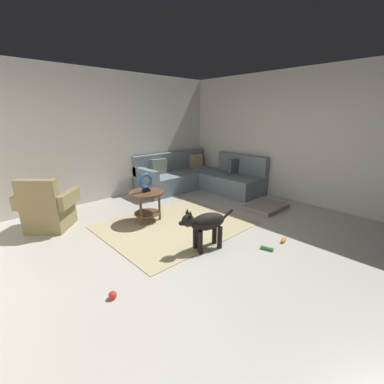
# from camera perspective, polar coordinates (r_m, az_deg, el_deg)

# --- Properties ---
(ground_plane) EXTENTS (6.00, 6.00, 0.10)m
(ground_plane) POSITION_cam_1_polar(r_m,az_deg,el_deg) (3.92, 1.22, -11.61)
(ground_plane) COLOR #B7B2A8
(wall_back) EXTENTS (6.00, 0.12, 2.70)m
(wall_back) POSITION_cam_1_polar(r_m,az_deg,el_deg) (5.94, -19.34, 11.34)
(wall_back) COLOR silver
(wall_back) RESTS_ON ground_plane
(wall_right) EXTENTS (0.12, 6.00, 2.70)m
(wall_right) POSITION_cam_1_polar(r_m,az_deg,el_deg) (5.91, 22.57, 10.99)
(wall_right) COLOR silver
(wall_right) RESTS_ON ground_plane
(area_rug) EXTENTS (2.30, 1.90, 0.01)m
(area_rug) POSITION_cam_1_polar(r_m,az_deg,el_deg) (4.45, -3.73, -7.22)
(area_rug) COLOR tan
(area_rug) RESTS_ON ground_plane
(sectional_couch) EXTENTS (2.20, 2.25, 0.88)m
(sectional_couch) POSITION_cam_1_polar(r_m,az_deg,el_deg) (6.46, 1.42, 3.10)
(sectional_couch) COLOR slate
(sectional_couch) RESTS_ON ground_plane
(armchair) EXTENTS (0.99, 0.98, 0.88)m
(armchair) POSITION_cam_1_polar(r_m,az_deg,el_deg) (4.80, -29.15, -3.52)
(armchair) COLOR olive
(armchair) RESTS_ON ground_plane
(side_table) EXTENTS (0.60, 0.60, 0.54)m
(side_table) POSITION_cam_1_polar(r_m,az_deg,el_deg) (4.54, -9.97, -1.42)
(side_table) COLOR brown
(side_table) RESTS_ON ground_plane
(torus_sculpture) EXTENTS (0.28, 0.08, 0.33)m
(torus_sculpture) POSITION_cam_1_polar(r_m,az_deg,el_deg) (4.45, -10.15, 2.18)
(torus_sculpture) COLOR black
(torus_sculpture) RESTS_ON side_table
(dog_bed_mat) EXTENTS (0.80, 0.60, 0.09)m
(dog_bed_mat) POSITION_cam_1_polar(r_m,az_deg,el_deg) (5.38, 15.92, -3.13)
(dog_bed_mat) COLOR gray
(dog_bed_mat) RESTS_ON ground_plane
(dog) EXTENTS (0.83, 0.36, 0.63)m
(dog) POSITION_cam_1_polar(r_m,az_deg,el_deg) (3.56, 2.89, -7.01)
(dog) COLOR black
(dog) RESTS_ON ground_plane
(dog_toy_ball) EXTENTS (0.08, 0.08, 0.08)m
(dog_toy_ball) POSITION_cam_1_polar(r_m,az_deg,el_deg) (2.95, -17.07, -20.84)
(dog_toy_ball) COLOR red
(dog_toy_ball) RESTS_ON ground_plane
(dog_toy_rope) EXTENTS (0.10, 0.18, 0.05)m
(dog_toy_rope) POSITION_cam_1_polar(r_m,az_deg,el_deg) (3.82, 16.17, -11.80)
(dog_toy_rope) COLOR green
(dog_toy_rope) RESTS_ON ground_plane
(dog_toy_bone) EXTENTS (0.19, 0.09, 0.06)m
(dog_toy_bone) POSITION_cam_1_polar(r_m,az_deg,el_deg) (4.13, 19.53, -9.85)
(dog_toy_bone) COLOR orange
(dog_toy_bone) RESTS_ON ground_plane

